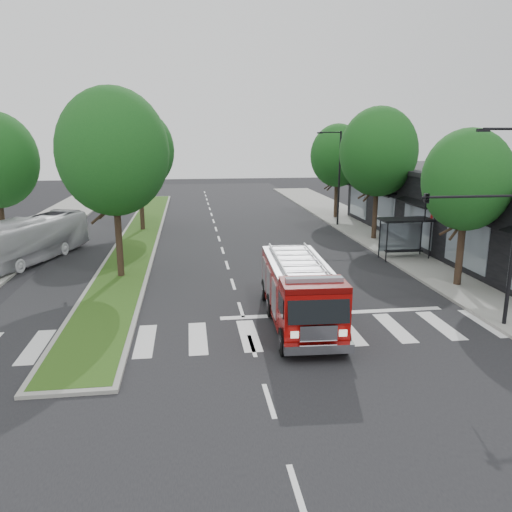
# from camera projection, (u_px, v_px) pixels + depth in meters

# --- Properties ---
(ground) EXTENTS (140.00, 140.00, 0.00)m
(ground) POSITION_uv_depth(u_px,v_px,m) (241.00, 310.00, 22.51)
(ground) COLOR black
(ground) RESTS_ON ground
(sidewalk_right) EXTENTS (5.00, 80.00, 0.15)m
(sidewalk_right) POSITION_uv_depth(u_px,v_px,m) (409.00, 250.00, 33.75)
(sidewalk_right) COLOR gray
(sidewalk_right) RESTS_ON ground
(median) EXTENTS (3.00, 50.00, 0.15)m
(median) POSITION_uv_depth(u_px,v_px,m) (141.00, 235.00, 39.04)
(median) COLOR gray
(median) RESTS_ON ground
(storefront_row) EXTENTS (8.00, 30.00, 5.00)m
(storefront_row) POSITION_uv_depth(u_px,v_px,m) (475.00, 214.00, 33.76)
(storefront_row) COLOR black
(storefront_row) RESTS_ON ground
(bus_shelter) EXTENTS (3.20, 1.60, 2.61)m
(bus_shelter) POSITION_uv_depth(u_px,v_px,m) (404.00, 227.00, 31.33)
(bus_shelter) COLOR black
(bus_shelter) RESTS_ON ground
(tree_right_near) EXTENTS (4.40, 4.40, 8.05)m
(tree_right_near) POSITION_uv_depth(u_px,v_px,m) (467.00, 180.00, 24.63)
(tree_right_near) COLOR black
(tree_right_near) RESTS_ON ground
(tree_right_mid) EXTENTS (5.60, 5.60, 9.72)m
(tree_right_mid) POSITION_uv_depth(u_px,v_px,m) (378.00, 152.00, 35.95)
(tree_right_mid) COLOR black
(tree_right_mid) RESTS_ON ground
(tree_right_far) EXTENTS (5.00, 5.00, 8.73)m
(tree_right_far) POSITION_uv_depth(u_px,v_px,m) (338.00, 156.00, 45.74)
(tree_right_far) COLOR black
(tree_right_far) RESTS_ON ground
(tree_median_near) EXTENTS (5.80, 5.80, 10.16)m
(tree_median_near) POSITION_uv_depth(u_px,v_px,m) (113.00, 152.00, 25.90)
(tree_median_near) COLOR black
(tree_median_near) RESTS_ON ground
(tree_median_far) EXTENTS (5.60, 5.60, 9.72)m
(tree_median_far) POSITION_uv_depth(u_px,v_px,m) (139.00, 150.00, 39.46)
(tree_median_far) COLOR black
(tree_median_far) RESTS_ON ground
(streetlight_right_near) EXTENTS (4.08, 0.22, 8.00)m
(streetlight_right_near) POSITION_uv_depth(u_px,v_px,m) (496.00, 215.00, 19.29)
(streetlight_right_near) COLOR black
(streetlight_right_near) RESTS_ON ground
(streetlight_right_far) EXTENTS (2.11, 0.20, 8.00)m
(streetlight_right_far) POSITION_uv_depth(u_px,v_px,m) (338.00, 174.00, 42.05)
(streetlight_right_far) COLOR black
(streetlight_right_far) RESTS_ON ground
(fire_engine) EXTENTS (2.78, 8.14, 2.79)m
(fire_engine) POSITION_uv_depth(u_px,v_px,m) (299.00, 292.00, 20.68)
(fire_engine) COLOR #600605
(fire_engine) RESTS_ON ground
(city_bus) EXTENTS (5.41, 10.09, 2.75)m
(city_bus) POSITION_uv_depth(u_px,v_px,m) (30.00, 240.00, 30.83)
(city_bus) COLOR silver
(city_bus) RESTS_ON ground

